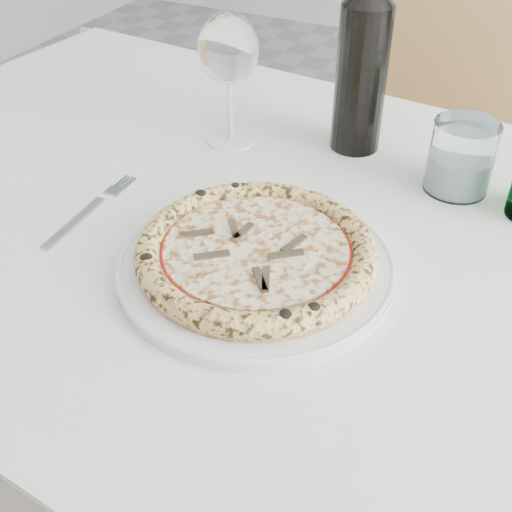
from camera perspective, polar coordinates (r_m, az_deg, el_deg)
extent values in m
cube|color=brown|center=(0.83, 3.02, 1.27)|extent=(1.52, 0.97, 0.04)
cube|color=silver|center=(0.82, 3.08, 2.56)|extent=(1.58, 1.03, 0.01)
cube|color=silver|center=(1.24, 11.22, 8.78)|extent=(1.50, 0.01, 0.22)
cylinder|color=brown|center=(1.59, -14.32, 3.30)|extent=(0.06, 0.06, 0.71)
cube|color=brown|center=(1.59, 16.31, 6.81)|extent=(0.50, 0.50, 0.04)
cube|color=brown|center=(1.64, 16.65, 17.46)|extent=(0.36, 0.19, 0.46)
cylinder|color=brown|center=(1.88, 18.88, 3.00)|extent=(0.04, 0.04, 0.43)
cylinder|color=brown|center=(1.64, 21.51, -3.48)|extent=(0.04, 0.04, 0.43)
cylinder|color=brown|center=(1.81, 9.04, 3.29)|extent=(0.04, 0.04, 0.43)
cylinder|color=brown|center=(1.56, 10.22, -3.47)|extent=(0.04, 0.04, 0.43)
cylinder|color=white|center=(0.74, 0.00, -0.79)|extent=(0.32, 0.32, 0.01)
torus|color=white|center=(0.74, 0.00, -0.49)|extent=(0.32, 0.32, 0.01)
cylinder|color=tan|center=(0.73, 0.00, 0.00)|extent=(0.27, 0.27, 0.01)
torus|color=#E8B35D|center=(0.73, 0.00, 0.50)|extent=(0.28, 0.28, 0.03)
cylinder|color=#DA0A00|center=(0.73, 0.00, 0.50)|extent=(0.23, 0.23, 0.00)
cylinder|color=#F6E4AB|center=(0.73, 0.00, 0.69)|extent=(0.21, 0.21, 0.00)
cube|color=brown|center=(0.72, 1.93, 0.40)|extent=(0.04, 0.01, 0.00)
cube|color=brown|center=(0.74, 3.19, 1.62)|extent=(0.03, 0.03, 0.00)
cube|color=brown|center=(0.77, 1.97, 3.37)|extent=(0.01, 0.04, 0.00)
cube|color=brown|center=(0.75, -0.79, 2.34)|extent=(0.03, 0.03, 0.00)
cube|color=brown|center=(0.74, -3.35, 1.95)|extent=(0.04, 0.01, 0.00)
cube|color=brown|center=(0.71, -4.95, -0.04)|extent=(0.03, 0.03, 0.00)
cube|color=brown|center=(0.70, -1.32, -0.64)|extent=(0.01, 0.04, 0.00)
cube|color=brown|center=(0.69, 1.44, -1.55)|extent=(0.03, 0.03, 0.00)
cube|color=#9298AB|center=(0.85, -15.72, 2.99)|extent=(0.02, 0.12, 0.00)
cube|color=#9298AB|center=(0.90, -12.76, 5.46)|extent=(0.02, 0.02, 0.00)
cylinder|color=#9298AB|center=(0.92, -12.28, 6.29)|extent=(0.00, 0.03, 0.00)
cylinder|color=#9298AB|center=(0.92, -12.01, 6.22)|extent=(0.00, 0.03, 0.00)
cylinder|color=#9298AB|center=(0.92, -11.75, 6.15)|extent=(0.00, 0.03, 0.00)
cylinder|color=#9298AB|center=(0.91, -11.48, 6.08)|extent=(0.00, 0.03, 0.00)
cylinder|color=white|center=(1.02, -2.25, 10.29)|extent=(0.08, 0.08, 0.00)
cylinder|color=white|center=(0.99, -2.33, 12.95)|extent=(0.01, 0.01, 0.10)
ellipsoid|color=white|center=(0.96, -2.47, 17.94)|extent=(0.09, 0.09, 0.10)
cylinder|color=white|center=(0.91, 17.77, 8.38)|extent=(0.09, 0.09, 0.10)
cylinder|color=silver|center=(0.92, 17.49, 7.09)|extent=(0.08, 0.08, 0.05)
cylinder|color=black|center=(0.97, 9.29, 15.19)|extent=(0.07, 0.07, 0.21)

